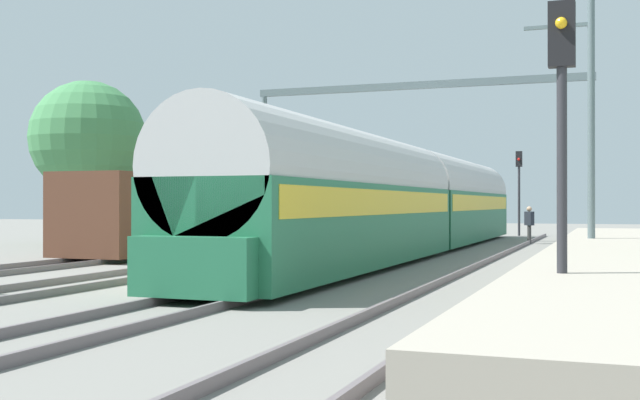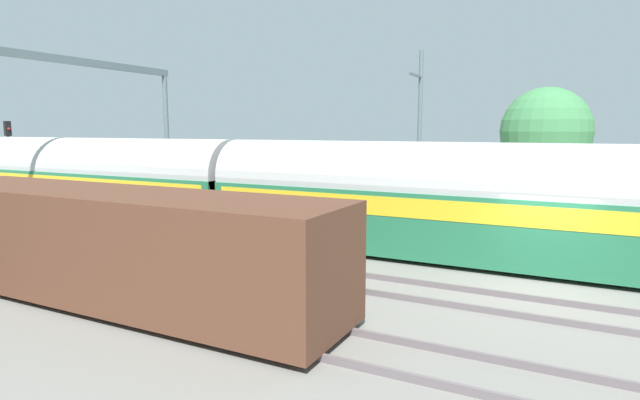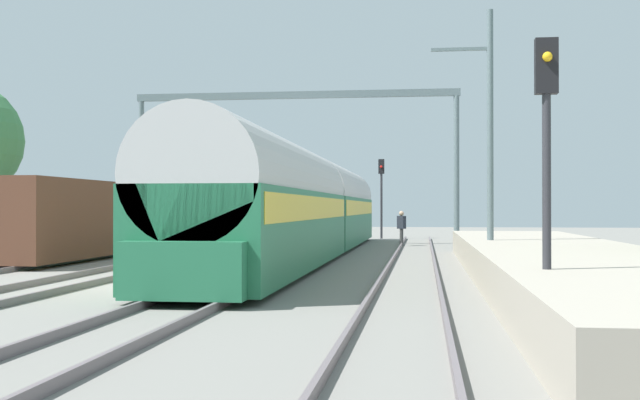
# 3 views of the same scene
# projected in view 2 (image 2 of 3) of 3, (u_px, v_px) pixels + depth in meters

# --- Properties ---
(ground) EXTENTS (120.00, 120.00, 0.00)m
(ground) POSITION_uv_depth(u_px,v_px,m) (542.00, 288.00, 14.36)
(ground) COLOR slate
(track_far_west) EXTENTS (1.52, 60.00, 0.16)m
(track_far_west) POSITION_uv_depth(u_px,v_px,m) (516.00, 381.00, 8.89)
(track_far_west) COLOR #655B5F
(track_far_west) RESTS_ON ground
(track_west) EXTENTS (1.52, 60.00, 0.16)m
(track_west) POSITION_uv_depth(u_px,v_px,m) (536.00, 308.00, 12.53)
(track_west) COLOR #655B5F
(track_west) RESTS_ON ground
(track_east) EXTENTS (1.52, 60.00, 0.16)m
(track_east) POSITION_uv_depth(u_px,v_px,m) (547.00, 268.00, 16.16)
(track_east) COLOR #655B5F
(track_east) RESTS_ON ground
(track_far_east) EXTENTS (1.52, 60.00, 0.16)m
(track_far_east) POSITION_uv_depth(u_px,v_px,m) (554.00, 242.00, 19.80)
(track_far_east) COLOR #655B5F
(track_far_east) RESTS_ON ground
(platform) EXTENTS (4.40, 28.00, 0.90)m
(platform) POSITION_uv_depth(u_px,v_px,m) (512.00, 214.00, 24.02)
(platform) COLOR #A39989
(platform) RESTS_ON ground
(passenger_train) EXTENTS (2.93, 32.85, 3.82)m
(passenger_train) POSITION_uv_depth(u_px,v_px,m) (235.00, 188.00, 21.33)
(passenger_train) COLOR #236B47
(passenger_train) RESTS_ON ground
(freight_car) EXTENTS (2.80, 13.00, 2.70)m
(freight_car) POSITION_uv_depth(u_px,v_px,m) (110.00, 245.00, 13.16)
(freight_car) COLOR #563323
(freight_car) RESTS_ON ground
(person_crossing) EXTENTS (0.46, 0.43, 1.73)m
(person_crossing) POSITION_uv_depth(u_px,v_px,m) (141.00, 190.00, 28.50)
(person_crossing) COLOR #3C3C3C
(person_crossing) RESTS_ON ground
(railway_signal_far) EXTENTS (0.36, 0.30, 4.88)m
(railway_signal_far) POSITION_uv_depth(u_px,v_px,m) (9.00, 150.00, 31.04)
(railway_signal_far) COLOR #2D2D33
(railway_signal_far) RESTS_ON ground
(catenary_gantry) EXTENTS (16.77, 0.28, 7.86)m
(catenary_gantry) POSITION_uv_depth(u_px,v_px,m) (35.00, 95.00, 23.24)
(catenary_gantry) COLOR slate
(catenary_gantry) RESTS_ON ground
(catenary_pole_east_mid) EXTENTS (1.90, 0.20, 8.00)m
(catenary_pole_east_mid) POSITION_uv_depth(u_px,v_px,m) (419.00, 135.00, 24.07)
(catenary_pole_east_mid) COLOR slate
(catenary_pole_east_mid) RESTS_ON ground
(tree_east_background) EXTENTS (4.64, 4.64, 6.60)m
(tree_east_background) POSITION_uv_depth(u_px,v_px,m) (546.00, 132.00, 27.08)
(tree_east_background) COLOR #4C3826
(tree_east_background) RESTS_ON ground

